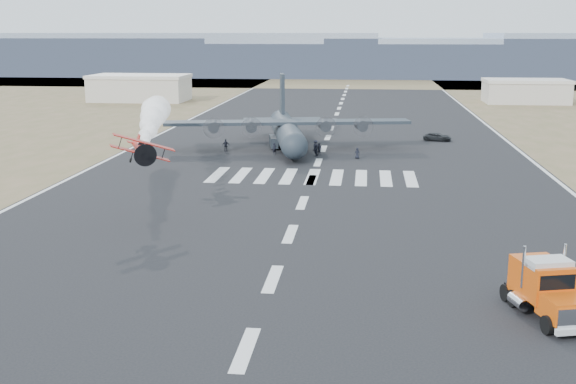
% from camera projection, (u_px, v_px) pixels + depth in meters
% --- Properties ---
extents(ground, '(500.00, 500.00, 0.00)m').
position_uv_depth(ground, '(245.00, 350.00, 40.75)').
color(ground, black).
rests_on(ground, ground).
extents(scrub_far, '(500.00, 80.00, 0.00)m').
position_uv_depth(scrub_far, '(350.00, 81.00, 263.89)').
color(scrub_far, brown).
rests_on(scrub_far, ground).
extents(runway_markings, '(60.00, 260.00, 0.01)m').
position_uv_depth(runway_markings, '(318.00, 162.00, 98.96)').
color(runway_markings, silver).
rests_on(runway_markings, ground).
extents(ridge_seg_b, '(150.00, 50.00, 15.00)m').
position_uv_depth(ridge_seg_b, '(44.00, 56.00, 305.20)').
color(ridge_seg_b, gray).
rests_on(ridge_seg_b, ground).
extents(ridge_seg_c, '(150.00, 50.00, 17.00)m').
position_uv_depth(ridge_seg_c, '(195.00, 54.00, 298.07)').
color(ridge_seg_c, gray).
rests_on(ridge_seg_c, ground).
extents(ridge_seg_d, '(150.00, 50.00, 13.00)m').
position_uv_depth(ridge_seg_d, '(352.00, 59.00, 291.59)').
color(ridge_seg_d, gray).
rests_on(ridge_seg_d, ground).
extents(ridge_seg_e, '(150.00, 50.00, 15.00)m').
position_uv_depth(ridge_seg_e, '(517.00, 58.00, 284.45)').
color(ridge_seg_e, gray).
rests_on(ridge_seg_e, ground).
extents(hangar_left, '(24.50, 14.50, 6.70)m').
position_uv_depth(hangar_left, '(140.00, 88.00, 186.22)').
color(hangar_left, '#AEA79A').
rests_on(hangar_left, ground).
extents(hangar_right, '(20.50, 12.50, 5.90)m').
position_uv_depth(hangar_right, '(526.00, 91.00, 180.73)').
color(hangar_right, '#AEA79A').
rests_on(hangar_right, ground).
extents(semi_truck, '(4.57, 8.61, 3.79)m').
position_uv_depth(semi_truck, '(546.00, 288.00, 45.22)').
color(semi_truck, black).
rests_on(semi_truck, ground).
extents(aerobatic_biplane, '(5.67, 5.46, 3.13)m').
position_uv_depth(aerobatic_biplane, '(140.00, 149.00, 67.37)').
color(aerobatic_biplane, '#BB2C0C').
extents(smoke_trail, '(9.79, 33.14, 3.70)m').
position_uv_depth(smoke_trail, '(154.00, 113.00, 94.08)').
color(smoke_trail, white).
extents(transport_aircraft, '(37.11, 30.40, 10.74)m').
position_uv_depth(transport_aircraft, '(287.00, 130.00, 110.93)').
color(transport_aircraft, '#202831').
rests_on(transport_aircraft, ground).
extents(support_vehicle, '(4.89, 2.92, 1.27)m').
position_uv_depth(support_vehicle, '(437.00, 137.00, 118.45)').
color(support_vehicle, black).
rests_on(support_vehicle, ground).
extents(crew_a, '(0.58, 0.68, 1.75)m').
position_uv_depth(crew_a, '(293.00, 149.00, 105.14)').
color(crew_a, black).
rests_on(crew_a, ground).
extents(crew_b, '(0.97, 0.92, 1.72)m').
position_uv_depth(crew_b, '(319.00, 149.00, 104.98)').
color(crew_b, black).
rests_on(crew_b, ground).
extents(crew_c, '(0.93, 1.34, 1.89)m').
position_uv_depth(crew_c, '(316.00, 146.00, 106.77)').
color(crew_c, black).
rests_on(crew_c, ground).
extents(crew_d, '(1.12, 0.63, 1.86)m').
position_uv_depth(crew_d, '(226.00, 145.00, 107.76)').
color(crew_d, black).
rests_on(crew_d, ground).
extents(crew_e, '(0.78, 0.50, 1.57)m').
position_uv_depth(crew_e, '(357.00, 153.00, 101.78)').
color(crew_e, black).
rests_on(crew_e, ground).
extents(crew_f, '(0.99, 1.78, 1.83)m').
position_uv_depth(crew_f, '(316.00, 150.00, 103.64)').
color(crew_f, black).
rests_on(crew_f, ground).
extents(crew_g, '(0.80, 0.79, 1.70)m').
position_uv_depth(crew_g, '(275.00, 149.00, 105.27)').
color(crew_g, black).
rests_on(crew_g, ground).
extents(crew_h, '(0.79, 0.49, 1.62)m').
position_uv_depth(crew_h, '(288.00, 149.00, 105.04)').
color(crew_h, black).
rests_on(crew_h, ground).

